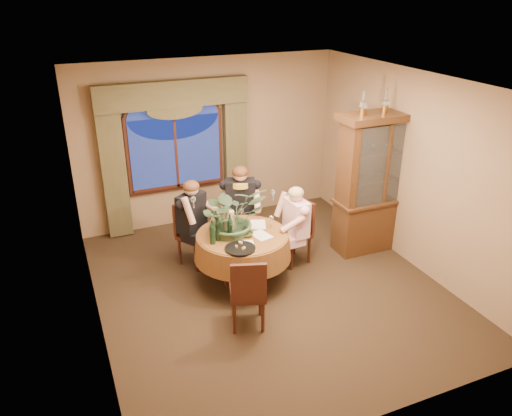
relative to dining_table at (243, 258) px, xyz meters
name	(u,v)px	position (x,y,z in m)	size (l,w,h in m)	color
floor	(268,287)	(0.27, -0.28, -0.38)	(5.00, 5.00, 0.00)	black
wall_back	(209,142)	(0.27, 2.22, 1.02)	(4.50, 4.50, 0.00)	#896A49
wall_right	(412,171)	(2.52, -0.28, 1.02)	(5.00, 5.00, 0.00)	#896A49
ceiling	(271,83)	(0.27, -0.28, 2.42)	(5.00, 5.00, 0.00)	white
window	(176,153)	(-0.33, 2.15, 0.92)	(1.62, 0.10, 1.32)	navy
arched_transom	(173,106)	(-0.33, 2.15, 1.71)	(1.60, 0.06, 0.44)	navy
drapery_left	(114,169)	(-1.36, 2.10, 0.80)	(0.38, 0.14, 2.32)	#494427
drapery_right	(235,153)	(0.70, 2.10, 0.80)	(0.38, 0.14, 2.32)	#494427
swag_valance	(173,94)	(-0.33, 2.07, 1.90)	(2.45, 0.16, 0.42)	#494427
dining_table	(243,258)	(0.00, 0.00, 0.00)	(1.34, 1.34, 0.75)	maroon
china_cabinet	(377,183)	(2.26, 0.17, 0.71)	(1.34, 0.53, 2.17)	#3B2111
oil_lamp_left	(363,103)	(1.89, 0.17, 1.96)	(0.11, 0.11, 0.34)	#A5722D
oil_lamp_center	(386,101)	(2.26, 0.17, 1.96)	(0.11, 0.11, 0.34)	#A5722D
oil_lamp_right	(407,98)	(2.64, 0.17, 1.96)	(0.11, 0.11, 0.34)	#A5722D
chair_right	(294,233)	(0.89, 0.21, 0.10)	(0.42, 0.42, 0.96)	black
chair_back_right	(240,221)	(0.30, 0.90, 0.10)	(0.42, 0.42, 0.96)	black
chair_back	(195,234)	(-0.46, 0.74, 0.10)	(0.42, 0.42, 0.96)	black
chair_front_left	(248,291)	(-0.30, -0.93, 0.10)	(0.42, 0.42, 0.96)	black
person_pink	(296,228)	(0.85, 0.06, 0.27)	(0.46, 0.42, 1.28)	beige
person_back	(192,224)	(-0.51, 0.71, 0.30)	(0.49, 0.44, 1.35)	black
person_scarf	(241,209)	(0.31, 0.87, 0.33)	(0.50, 0.46, 1.40)	black
stoneware_vase	(230,222)	(-0.13, 0.12, 0.53)	(0.16, 0.16, 0.31)	tan
centerpiece_plant	(232,192)	(-0.10, 0.12, 0.96)	(0.89, 0.99, 0.77)	#395836
olive_bowl	(247,234)	(0.04, -0.09, 0.40)	(0.16, 0.16, 0.05)	#4D6132
cheese_platter	(240,248)	(-0.18, -0.39, 0.39)	(0.40, 0.40, 0.02)	black
wine_bottle_0	(212,232)	(-0.46, -0.11, 0.54)	(0.07, 0.07, 0.33)	black
wine_bottle_1	(228,224)	(-0.19, 0.05, 0.54)	(0.07, 0.07, 0.33)	tan
wine_bottle_2	(218,229)	(-0.36, -0.05, 0.54)	(0.07, 0.07, 0.33)	black
wine_bottle_3	(216,221)	(-0.31, 0.18, 0.54)	(0.07, 0.07, 0.33)	black
wine_bottle_4	(230,226)	(-0.18, -0.02, 0.54)	(0.07, 0.07, 0.33)	black
wine_bottle_5	(213,226)	(-0.39, 0.07, 0.54)	(0.07, 0.07, 0.33)	tan
tasting_paper_0	(261,235)	(0.21, -0.14, 0.38)	(0.21, 0.30, 0.00)	white
tasting_paper_1	(258,224)	(0.30, 0.18, 0.38)	(0.21, 0.30, 0.00)	white
tasting_paper_2	(246,246)	(-0.08, -0.34, 0.38)	(0.21, 0.30, 0.00)	white
wine_glass_person_pink	(271,221)	(0.44, 0.03, 0.46)	(0.07, 0.07, 0.18)	silver
wine_glass_person_back	(216,220)	(-0.26, 0.36, 0.46)	(0.07, 0.07, 0.18)	silver
wine_glass_person_scarf	(241,214)	(0.15, 0.42, 0.46)	(0.07, 0.07, 0.18)	silver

